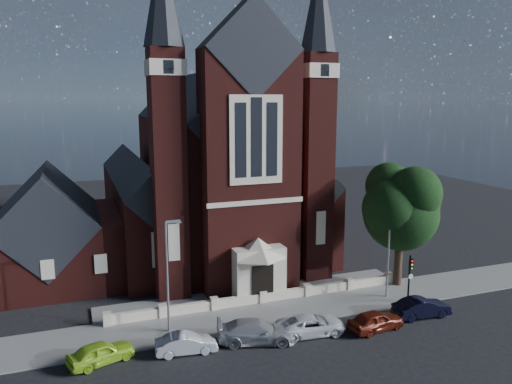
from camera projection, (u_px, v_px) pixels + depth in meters
ground at (231, 270)px, 47.93m from camera, size 120.00×120.00×0.00m
pavement_strip at (272, 313)px, 38.25m from camera, size 60.00×5.00×0.12m
forecourt_paving at (254, 294)px, 41.94m from camera, size 26.00×3.00×0.14m
forecourt_wall at (262, 303)px, 40.10m from camera, size 24.00×0.40×0.90m
church at (208, 174)px, 53.74m from camera, size 20.01×34.90×29.20m
parish_hall at (49, 237)px, 44.51m from camera, size 12.00×12.20×10.24m
street_tree at (404, 209)px, 42.36m from camera, size 6.40×6.60×10.70m
street_lamp_left at (168, 270)px, 34.25m from camera, size 1.16×0.22×8.09m
street_lamp_right at (390, 244)px, 40.37m from camera, size 1.16×0.22×8.09m
traffic_signal at (410, 273)px, 39.60m from camera, size 0.28×0.42×4.00m
car_lime_van at (101, 352)px, 30.92m from camera, size 4.41×2.86×1.40m
car_silver_a at (186, 343)px, 32.15m from camera, size 4.07×1.75×1.30m
car_silver_b at (256, 331)px, 33.56m from camera, size 5.70×3.60×1.54m
car_white_suv at (311, 325)px, 34.74m from camera, size 5.06×2.67×1.36m
car_dark_red at (376, 320)px, 35.32m from camera, size 4.43×2.25×1.44m
car_navy at (422, 308)px, 37.48m from camera, size 4.51×1.78×1.46m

